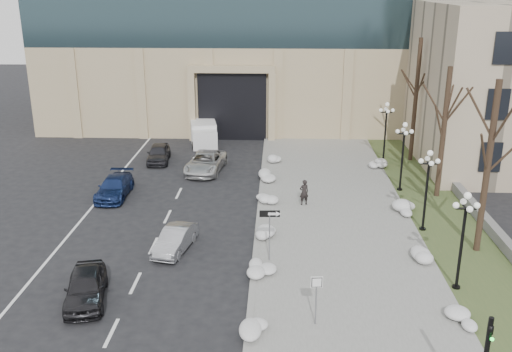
# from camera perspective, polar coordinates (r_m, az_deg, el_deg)

# --- Properties ---
(sidewalk) EXTENTS (9.00, 40.00, 0.12)m
(sidewalk) POSITION_cam_1_polar(r_m,az_deg,el_deg) (34.20, 7.88, -4.22)
(sidewalk) COLOR gray
(sidewalk) RESTS_ON ground
(curb) EXTENTS (0.30, 40.00, 0.14)m
(curb) POSITION_cam_1_polar(r_m,az_deg,el_deg) (34.05, 0.30, -4.13)
(curb) COLOR gray
(curb) RESTS_ON ground
(grass_strip) EXTENTS (4.00, 40.00, 0.10)m
(grass_strip) POSITION_cam_1_polar(r_m,az_deg,el_deg) (35.45, 18.41, -4.22)
(grass_strip) COLOR #3A4C26
(grass_strip) RESTS_ON ground
(stone_wall) EXTENTS (0.50, 30.00, 0.70)m
(stone_wall) POSITION_cam_1_polar(r_m,az_deg,el_deg) (37.71, 20.59, -2.60)
(stone_wall) COLOR slate
(stone_wall) RESTS_ON ground
(car_a) EXTENTS (2.49, 4.37, 1.40)m
(car_a) POSITION_cam_1_polar(r_m,az_deg,el_deg) (26.47, -16.67, -10.56)
(car_a) COLOR black
(car_a) RESTS_ON ground
(car_b) EXTENTS (2.02, 3.89, 1.22)m
(car_b) POSITION_cam_1_polar(r_m,az_deg,el_deg) (30.18, -8.08, -6.32)
(car_b) COLOR #94959B
(car_b) RESTS_ON ground
(car_c) EXTENTS (1.89, 4.54, 1.31)m
(car_c) POSITION_cam_1_polar(r_m,az_deg,el_deg) (38.35, -13.97, -1.09)
(car_c) COLOR navy
(car_c) RESTS_ON ground
(car_d) EXTENTS (2.97, 5.43, 1.44)m
(car_d) POSITION_cam_1_polar(r_m,az_deg,el_deg) (42.31, -5.06, 1.38)
(car_d) COLOR silver
(car_d) RESTS_ON ground
(car_e) EXTENTS (1.99, 4.17, 1.38)m
(car_e) POSITION_cam_1_polar(r_m,az_deg,el_deg) (45.18, -9.72, 2.26)
(car_e) COLOR #2C2B30
(car_e) RESTS_ON ground
(pedestrian) EXTENTS (0.70, 0.58, 1.64)m
(pedestrian) POSITION_cam_1_polar(r_m,az_deg,el_deg) (35.62, 4.83, -1.63)
(pedestrian) COLOR black
(pedestrian) RESTS_ON sidewalk
(box_truck) EXTENTS (3.14, 6.35, 1.93)m
(box_truck) POSITION_cam_1_polar(r_m,az_deg,el_deg) (50.20, -5.30, 4.41)
(box_truck) COLOR silver
(box_truck) RESTS_ON ground
(one_way_sign) EXTENTS (1.05, 0.29, 2.81)m
(one_way_sign) POSITION_cam_1_polar(r_m,az_deg,el_deg) (27.95, 1.72, -4.41)
(one_way_sign) COLOR slate
(one_way_sign) RESTS_ON ground
(keep_sign) EXTENTS (0.49, 0.09, 2.28)m
(keep_sign) POSITION_cam_1_polar(r_m,az_deg,el_deg) (23.31, 6.06, -11.29)
(keep_sign) COLOR slate
(keep_sign) RESTS_ON ground
(snow_clump_b) EXTENTS (1.10, 1.60, 0.36)m
(snow_clump_b) POSITION_cam_1_polar(r_m,az_deg,el_deg) (23.29, -0.46, -15.20)
(snow_clump_b) COLOR silver
(snow_clump_b) RESTS_ON sidewalk
(snow_clump_c) EXTENTS (1.10, 1.60, 0.36)m
(snow_clump_c) POSITION_cam_1_polar(r_m,az_deg,el_deg) (27.63, 0.54, -9.33)
(snow_clump_c) COLOR silver
(snow_clump_c) RESTS_ON sidewalk
(snow_clump_d) EXTENTS (1.10, 1.60, 0.36)m
(snow_clump_d) POSITION_cam_1_polar(r_m,az_deg,el_deg) (31.27, 0.61, -5.83)
(snow_clump_d) COLOR silver
(snow_clump_d) RESTS_ON sidewalk
(snow_clump_e) EXTENTS (1.10, 1.60, 0.36)m
(snow_clump_e) POSITION_cam_1_polar(r_m,az_deg,el_deg) (36.19, 1.07, -2.31)
(snow_clump_e) COLOR silver
(snow_clump_e) RESTS_ON sidewalk
(snow_clump_f) EXTENTS (1.10, 1.60, 0.36)m
(snow_clump_f) POSITION_cam_1_polar(r_m,az_deg,el_deg) (40.30, 1.36, -0.08)
(snow_clump_f) COLOR silver
(snow_clump_f) RESTS_ON sidewalk
(snow_clump_g) EXTENTS (1.10, 1.60, 0.36)m
(snow_clump_g) POSITION_cam_1_polar(r_m,az_deg,el_deg) (44.42, 1.48, 1.72)
(snow_clump_g) COLOR silver
(snow_clump_g) RESTS_ON sidewalk
(snow_clump_h) EXTENTS (1.10, 1.60, 0.36)m
(snow_clump_h) POSITION_cam_1_polar(r_m,az_deg,el_deg) (25.47, 20.18, -13.25)
(snow_clump_h) COLOR silver
(snow_clump_h) RESTS_ON sidewalk
(snow_clump_i) EXTENTS (1.10, 1.60, 0.36)m
(snow_clump_i) POSITION_cam_1_polar(r_m,az_deg,el_deg) (30.15, 16.66, -7.65)
(snow_clump_i) COLOR silver
(snow_clump_i) RESTS_ON sidewalk
(snow_clump_j) EXTENTS (1.10, 1.60, 0.36)m
(snow_clump_j) POSITION_cam_1_polar(r_m,az_deg,el_deg) (35.63, 14.80, -3.32)
(snow_clump_j) COLOR silver
(snow_clump_j) RESTS_ON sidewalk
(snow_clump_k) EXTENTS (1.10, 1.60, 0.36)m
(snow_clump_k) POSITION_cam_1_polar(r_m,az_deg,el_deg) (44.13, 12.04, 1.19)
(snow_clump_k) COLOR silver
(snow_clump_k) RESTS_ON sidewalk
(lamppost_a) EXTENTS (1.18, 1.18, 4.76)m
(lamppost_a) POSITION_cam_1_polar(r_m,az_deg,el_deg) (26.78, 20.05, -4.92)
(lamppost_a) COLOR black
(lamppost_a) RESTS_ON ground
(lamppost_b) EXTENTS (1.18, 1.18, 4.76)m
(lamppost_b) POSITION_cam_1_polar(r_m,az_deg,el_deg) (32.61, 16.77, -0.36)
(lamppost_b) COLOR black
(lamppost_b) RESTS_ON ground
(lamppost_c) EXTENTS (1.18, 1.18, 4.76)m
(lamppost_c) POSITION_cam_1_polar(r_m,az_deg,el_deg) (38.64, 14.51, 2.79)
(lamppost_c) COLOR black
(lamppost_c) RESTS_ON ground
(lamppost_d) EXTENTS (1.18, 1.18, 4.76)m
(lamppost_d) POSITION_cam_1_polar(r_m,az_deg,el_deg) (44.81, 12.86, 5.08)
(lamppost_d) COLOR black
(lamppost_d) RESTS_ON ground
(tree_near) EXTENTS (3.20, 3.20, 9.00)m
(tree_near) POSITION_cam_1_polar(r_m,az_deg,el_deg) (30.20, 22.43, 2.98)
(tree_near) COLOR black
(tree_near) RESTS_ON ground
(tree_mid) EXTENTS (3.20, 3.20, 8.50)m
(tree_mid) POSITION_cam_1_polar(r_m,az_deg,el_deg) (37.67, 18.40, 5.84)
(tree_mid) COLOR black
(tree_mid) RESTS_ON ground
(tree_far) EXTENTS (3.20, 3.20, 9.50)m
(tree_far) POSITION_cam_1_polar(r_m,az_deg,el_deg) (45.15, 15.81, 8.94)
(tree_far) COLOR black
(tree_far) RESTS_ON ground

